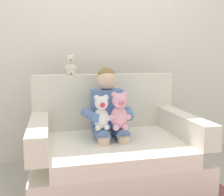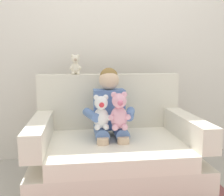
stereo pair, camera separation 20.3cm
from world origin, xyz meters
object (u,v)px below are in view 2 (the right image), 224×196
object	(u,v)px
armchair	(114,152)
plush_cream_on_backrest	(76,65)
plush_pink	(119,112)
plush_white	(101,113)
seated_child	(110,112)

from	to	relation	value
armchair	plush_cream_on_backrest	bearing A→B (deg)	131.84
armchair	plush_pink	size ratio (longest dim) A/B	4.49
armchair	plush_white	xyz separation A→B (m)	(-0.12, -0.11, 0.36)
plush_pink	plush_cream_on_backrest	world-z (taller)	plush_cream_on_backrest
armchair	seated_child	size ratio (longest dim) A/B	1.61
seated_child	plush_white	xyz separation A→B (m)	(-0.09, -0.14, 0.02)
armchair	plush_cream_on_backrest	xyz separation A→B (m)	(-0.31, 0.35, 0.72)
seated_child	plush_pink	world-z (taller)	seated_child
armchair	plush_white	size ratio (longest dim) A/B	4.90
armchair	seated_child	distance (m)	0.34
plush_cream_on_backrest	plush_white	bearing A→B (deg)	-70.34
armchair	seated_child	bearing A→B (deg)	135.55
armchair	seated_child	world-z (taller)	seated_child
plush_pink	plush_cream_on_backrest	bearing A→B (deg)	132.08
seated_child	plush_white	distance (m)	0.16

